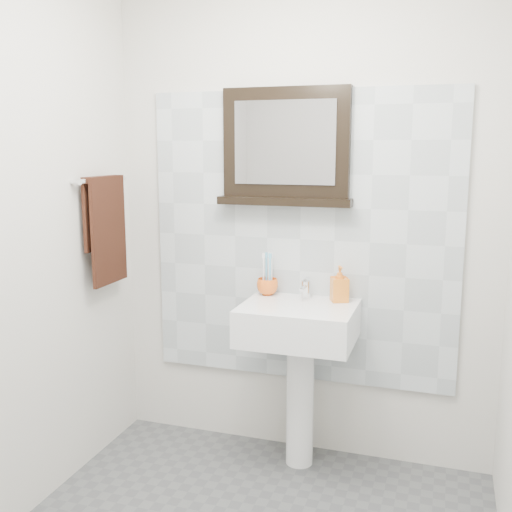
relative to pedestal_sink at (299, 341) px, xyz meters
The scene contains 9 objects.
back_wall 0.62m from the pedestal_sink, 102.17° to the left, with size 2.00×0.01×2.50m, color silver.
splashback 0.52m from the pedestal_sink, 102.83° to the left, with size 1.60×0.02×1.50m, color #B5BFC4.
pedestal_sink is the anchor object (origin of this frame).
toothbrush_cup 0.34m from the pedestal_sink, 145.52° to the left, with size 0.11×0.11×0.09m, color orange.
toothbrushes 0.40m from the pedestal_sink, 144.55° to the left, with size 0.05×0.04×0.21m.
soap_dispenser 0.35m from the pedestal_sink, 34.66° to the left, with size 0.08×0.08×0.18m, color #DF521A.
framed_mirror 0.95m from the pedestal_sink, 124.01° to the left, with size 0.69×0.11×0.58m.
towel_bar 1.27m from the pedestal_sink, behind, with size 0.07×0.40×0.03m.
hand_towel 1.15m from the pedestal_sink, behind, with size 0.06×0.30×0.55m.
Camera 1 is at (0.72, -1.88, 1.61)m, focal length 42.00 mm.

